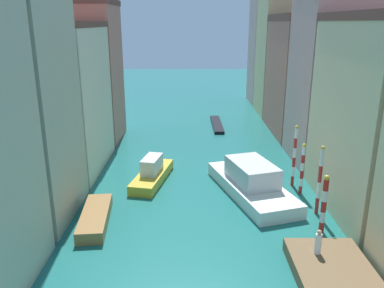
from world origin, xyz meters
TOP-DOWN VIEW (x-y plane):
  - ground_plane at (0.00, 24.50)m, footprint 154.00×154.00m
  - building_left_1 at (-12.63, 12.22)m, footprint 7.40×7.65m
  - building_left_2 at (-12.63, 21.63)m, footprint 7.40×10.82m
  - building_left_3 at (-12.63, 31.10)m, footprint 7.40×7.42m
  - building_right_2 at (12.63, 23.51)m, footprint 7.40×8.48m
  - building_right_3 at (12.63, 33.92)m, footprint 7.40×11.93m
  - building_right_4 at (12.63, 44.54)m, footprint 7.40×8.91m
  - building_right_5 at (12.63, 53.18)m, footprint 7.40×8.08m
  - waterfront_dock at (6.68, 4.67)m, footprint 4.04×6.06m
  - person_on_dock at (6.17, 6.11)m, footprint 0.36×0.36m
  - mooring_pole_0 at (7.58, 9.70)m, footprint 0.37×0.37m
  - mooring_pole_1 at (8.06, 12.28)m, footprint 0.28×0.28m
  - mooring_pole_2 at (7.81, 15.66)m, footprint 0.30×0.30m
  - mooring_pole_3 at (7.58, 17.31)m, footprint 0.27×0.27m
  - vaporetto_white at (3.91, 15.61)m, footprint 6.42×10.73m
  - gondola_black at (2.50, 36.80)m, footprint 1.36×8.46m
  - motorboat_0 at (-4.14, 18.20)m, footprint 3.30×7.06m
  - motorboat_1 at (-7.27, 10.91)m, footprint 2.26×5.88m

SIDE VIEW (x-z plane):
  - ground_plane at x=0.00m, z-range 0.00..0.00m
  - gondola_black at x=2.50m, z-range 0.00..0.37m
  - waterfront_dock at x=6.68m, z-range 0.00..0.76m
  - motorboat_1 at x=-7.27m, z-range 0.00..0.82m
  - motorboat_0 at x=-4.14m, z-range -0.36..1.79m
  - vaporetto_white at x=3.91m, z-range -0.33..2.28m
  - person_on_dock at x=6.17m, z-range 0.71..2.15m
  - mooring_pole_0 at x=7.58m, z-range 0.05..4.01m
  - mooring_pole_2 at x=7.81m, z-range 0.05..4.18m
  - mooring_pole_1 at x=8.06m, z-range 0.04..5.08m
  - mooring_pole_3 at x=7.58m, z-range 0.04..5.17m
  - building_left_2 at x=-12.63m, z-range 0.01..13.04m
  - building_right_3 at x=12.63m, z-range 0.02..13.89m
  - building_left_3 at x=-12.63m, z-range 0.01..15.29m
  - building_right_2 at x=12.63m, z-range 0.01..16.51m
  - building_right_5 at x=12.63m, z-range 0.01..19.95m
  - building_left_1 at x=-12.63m, z-range 0.01..20.00m
  - building_right_4 at x=12.63m, z-range 0.01..20.05m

